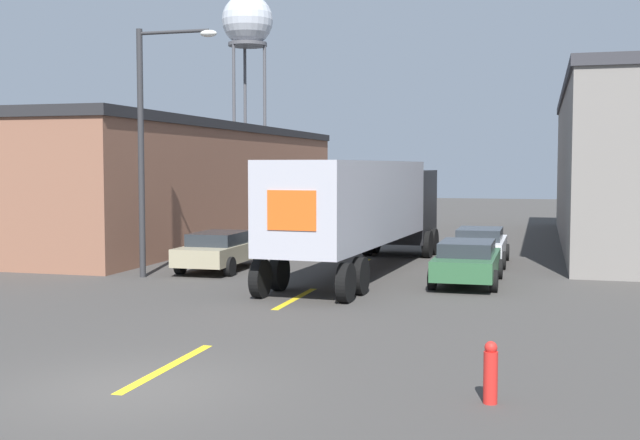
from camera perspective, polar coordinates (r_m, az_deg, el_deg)
ground_plane at (r=13.81m, az=-13.60°, el=-11.64°), size 160.00×160.00×0.00m
road_centerline at (r=22.26m, az=-1.75°, el=-5.60°), size 0.20×19.37×0.01m
warehouse_left at (r=42.44m, az=-11.31°, el=2.72°), size 10.59×28.83×5.72m
semi_truck at (r=27.66m, az=3.20°, el=1.13°), size 3.55×14.27×3.82m
parked_car_left_far at (r=28.37m, az=-7.07°, el=-2.10°), size 2.01×4.57×1.35m
parked_car_right_mid at (r=25.24m, az=10.43°, el=-2.87°), size 2.01×4.57×1.35m
parked_car_right_far at (r=30.46m, az=11.31°, el=-1.73°), size 2.01×4.57×1.35m
water_tower at (r=74.51m, az=-5.18°, el=13.67°), size 4.60×4.60×19.05m
street_lamp at (r=26.76m, az=-11.99°, el=6.04°), size 2.80×0.32×8.09m
fire_hydrant at (r=12.84m, az=12.04°, el=-10.57°), size 0.22×0.22×0.98m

